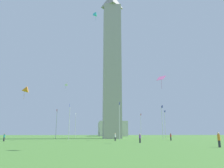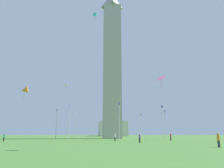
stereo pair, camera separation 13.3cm
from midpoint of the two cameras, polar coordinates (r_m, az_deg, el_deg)
ground_plane at (r=70.10m, az=0.06°, el=-14.33°), size 260.00×260.00×0.00m
obelisk_monument at (r=74.30m, az=0.05°, el=6.43°), size 5.80×5.80×52.70m
flagpole_n at (r=52.63m, az=2.02°, el=-9.34°), size 1.12×0.14×9.19m
flagpole_ne at (r=60.53m, az=13.28°, el=-9.48°), size 1.12×0.14×9.19m
flagpole_e at (r=73.98m, az=13.98°, el=-10.01°), size 1.12×0.14×9.19m
flagpole_se at (r=84.48m, az=7.77°, el=-10.59°), size 1.12×0.14×9.19m
flagpole_s at (r=87.64m, az=-1.12°, el=-10.79°), size 1.12×0.14×9.19m
flagpole_sw at (r=82.37m, az=-9.64°, el=-10.47°), size 1.12×0.14×9.19m
flagpole_w at (r=70.54m, az=-14.55°, el=-9.86°), size 1.12×0.14×9.19m
flagpole_nw at (r=57.56m, az=-11.26°, el=-9.41°), size 1.12×0.14×9.19m
person_red_shirt at (r=53.15m, az=15.44°, el=-13.43°), size 0.32×0.32×1.66m
person_white_shirt at (r=48.06m, az=0.89°, el=-13.97°), size 0.32×0.32×1.67m
person_purple_shirt at (r=38.96m, az=7.47°, el=-14.15°), size 0.32×0.32×1.60m
person_orange_shirt at (r=29.63m, az=26.61°, el=-13.15°), size 0.32×0.32×1.78m
person_teal_shirt at (r=51.25m, az=-26.76°, el=-12.60°), size 0.32×0.32×1.61m
kite_pink_diamond at (r=40.76m, az=12.98°, el=1.49°), size 1.85×1.82×2.49m
kite_orange_delta at (r=54.72m, az=-22.23°, el=-1.51°), size 1.76×1.93×3.14m
kite_white_delta at (r=56.26m, az=-12.21°, el=-0.20°), size 0.94×1.11×1.88m
kite_cyan_delta at (r=60.33m, az=-4.32°, el=17.81°), size 1.82×1.80×2.39m
distant_building at (r=132.79m, az=0.01°, el=-11.88°), size 25.54×15.70×8.40m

